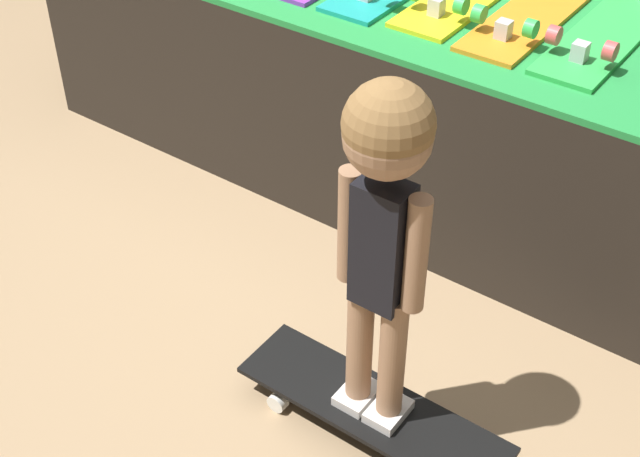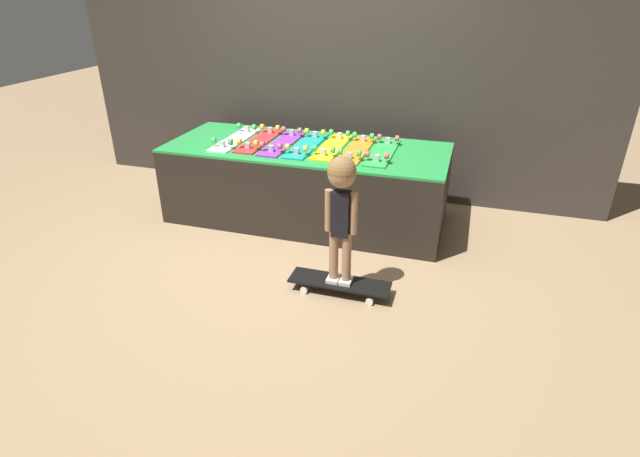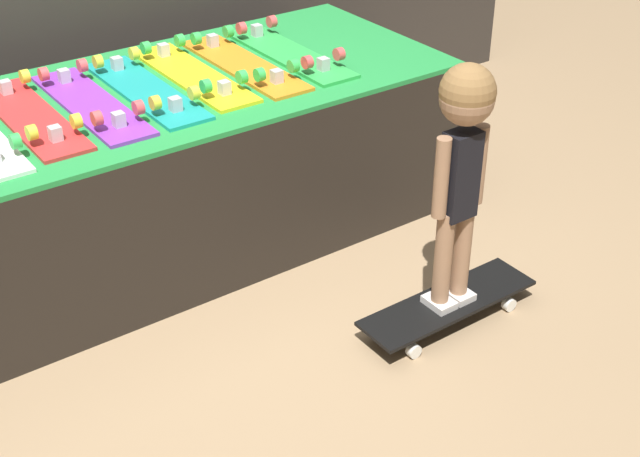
# 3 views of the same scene
# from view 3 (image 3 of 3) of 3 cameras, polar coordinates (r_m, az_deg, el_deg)

# --- Properties ---
(ground_plane) EXTENTS (16.00, 16.00, 0.00)m
(ground_plane) POSITION_cam_3_polar(r_m,az_deg,el_deg) (3.45, -5.90, -4.89)
(ground_plane) COLOR #9E7F5B
(display_rack) EXTENTS (2.46, 0.99, 0.69)m
(display_rack) POSITION_cam_3_polar(r_m,az_deg,el_deg) (3.69, -10.58, 3.66)
(display_rack) COLOR black
(display_rack) RESTS_ON ground_plane
(skateboard_red_on_rack) EXTENTS (0.19, 0.76, 0.09)m
(skateboard_red_on_rack) POSITION_cam_3_polar(r_m,az_deg,el_deg) (3.41, -18.06, 6.93)
(skateboard_red_on_rack) COLOR red
(skateboard_red_on_rack) RESTS_ON display_rack
(skateboard_purple_on_rack) EXTENTS (0.19, 0.76, 0.09)m
(skateboard_purple_on_rack) POSITION_cam_3_polar(r_m,az_deg,el_deg) (3.46, -14.46, 7.84)
(skateboard_purple_on_rack) COLOR purple
(skateboard_purple_on_rack) RESTS_ON display_rack
(skateboard_teal_on_rack) EXTENTS (0.19, 0.76, 0.09)m
(skateboard_teal_on_rack) POSITION_cam_3_polar(r_m,az_deg,el_deg) (3.54, -11.12, 8.80)
(skateboard_teal_on_rack) COLOR teal
(skateboard_teal_on_rack) RESTS_ON display_rack
(skateboard_yellow_on_rack) EXTENTS (0.19, 0.76, 0.09)m
(skateboard_yellow_on_rack) POSITION_cam_3_polar(r_m,az_deg,el_deg) (3.66, -8.14, 9.81)
(skateboard_yellow_on_rack) COLOR yellow
(skateboard_yellow_on_rack) RESTS_ON display_rack
(skateboard_orange_on_rack) EXTENTS (0.19, 0.76, 0.09)m
(skateboard_orange_on_rack) POSITION_cam_3_polar(r_m,az_deg,el_deg) (3.74, -4.93, 10.52)
(skateboard_orange_on_rack) COLOR orange
(skateboard_orange_on_rack) RESTS_ON display_rack
(skateboard_green_on_rack) EXTENTS (0.19, 0.76, 0.09)m
(skateboard_green_on_rack) POSITION_cam_3_polar(r_m,az_deg,el_deg) (3.85, -2.02, 11.25)
(skateboard_green_on_rack) COLOR green
(skateboard_green_on_rack) RESTS_ON display_rack
(skateboard_on_floor) EXTENTS (0.72, 0.20, 0.09)m
(skateboard_on_floor) POSITION_cam_3_polar(r_m,az_deg,el_deg) (3.34, 8.19, -4.84)
(skateboard_on_floor) COLOR black
(skateboard_on_floor) RESTS_ON ground_plane
(child) EXTENTS (0.22, 0.19, 0.92)m
(child) POSITION_cam_3_polar(r_m,az_deg,el_deg) (3.00, 9.13, 5.42)
(child) COLOR silver
(child) RESTS_ON skateboard_on_floor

